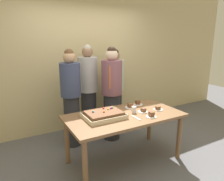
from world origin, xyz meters
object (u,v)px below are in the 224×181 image
object	(u,v)px
party_table	(124,120)
plated_slice_far_left	(130,106)
plated_slice_near_right	(158,109)
cake_server_utensil	(136,118)
plated_slice_far_right	(143,111)
person_green_shirt_behind	(115,88)
person_serving_front	(71,97)
drink_cup_nearest	(134,110)
sheet_cake	(104,115)
plated_slice_near_left	(151,115)
person_striped_tie_right	(112,93)
person_far_right_suit	(88,90)
plated_slice_center_front	(138,103)

from	to	relation	value
party_table	plated_slice_far_left	size ratio (longest dim) A/B	11.43
plated_slice_near_right	cake_server_utensil	bearing A→B (deg)	-167.64
plated_slice_far_right	party_table	bearing A→B (deg)	171.68
party_table	person_green_shirt_behind	xyz separation A→B (m)	(0.51, 1.17, 0.18)
plated_slice_far_right	person_serving_front	xyz separation A→B (m)	(-0.83, 0.90, 0.10)
drink_cup_nearest	person_green_shirt_behind	xyz separation A→B (m)	(0.34, 1.17, 0.04)
drink_cup_nearest	plated_slice_far_left	bearing A→B (deg)	71.69
cake_server_utensil	plated_slice_near_right	bearing A→B (deg)	12.36
party_table	sheet_cake	xyz separation A→B (m)	(-0.32, 0.04, 0.13)
plated_slice_near_left	plated_slice_far_left	distance (m)	0.49
plated_slice_far_left	plated_slice_far_right	bearing A→B (deg)	-76.16
person_striped_tie_right	drink_cup_nearest	bearing A→B (deg)	33.97
cake_server_utensil	person_serving_front	bearing A→B (deg)	119.76
plated_slice_near_right	drink_cup_nearest	size ratio (longest dim) A/B	1.50
sheet_cake	person_far_right_suit	world-z (taller)	person_far_right_suit
plated_slice_near_right	person_far_right_suit	size ratio (longest dim) A/B	0.09
plated_slice_far_right	plated_slice_center_front	distance (m)	0.36
person_striped_tie_right	cake_server_utensil	bearing A→B (deg)	28.65
plated_slice_near_left	drink_cup_nearest	world-z (taller)	drink_cup_nearest
drink_cup_nearest	person_far_right_suit	xyz separation A→B (m)	(-0.26, 1.13, 0.09)
cake_server_utensil	person_striped_tie_right	bearing A→B (deg)	82.37
plated_slice_far_left	person_far_right_suit	distance (m)	0.97
party_table	plated_slice_far_right	distance (m)	0.33
party_table	person_green_shirt_behind	distance (m)	1.29
drink_cup_nearest	person_striped_tie_right	xyz separation A→B (m)	(0.03, 0.75, 0.08)
plated_slice_near_right	person_far_right_suit	xyz separation A→B (m)	(-0.67, 1.20, 0.12)
person_striped_tie_right	person_far_right_suit	xyz separation A→B (m)	(-0.29, 0.38, 0.01)
drink_cup_nearest	person_serving_front	bearing A→B (deg)	128.89
person_far_right_suit	party_table	bearing A→B (deg)	16.52
plated_slice_near_right	plated_slice_center_front	distance (m)	0.39
party_table	drink_cup_nearest	size ratio (longest dim) A/B	17.15
sheet_cake	plated_slice_far_right	size ratio (longest dim) A/B	3.73
sheet_cake	plated_slice_near_left	xyz separation A→B (m)	(0.60, -0.31, -0.02)
sheet_cake	plated_slice_far_left	world-z (taller)	sheet_cake
sheet_cake	plated_slice_near_left	distance (m)	0.68
plated_slice_near_right	plated_slice_far_left	size ratio (longest dim) A/B	1.00
plated_slice_near_left	person_striped_tie_right	distance (m)	1.02
plated_slice_near_left	cake_server_utensil	xyz separation A→B (m)	(-0.21, 0.08, -0.02)
party_table	plated_slice_near_left	size ratio (longest dim) A/B	11.43
plated_slice_near_right	plated_slice_near_left	bearing A→B (deg)	-147.06
plated_slice_far_right	cake_server_utensil	distance (m)	0.27
plated_slice_near_right	person_serving_front	xyz separation A→B (m)	(-1.10, 0.93, 0.10)
party_table	person_serving_front	bearing A→B (deg)	121.55
sheet_cake	person_striped_tie_right	xyz separation A→B (m)	(0.51, 0.70, 0.09)
sheet_cake	plated_slice_near_right	world-z (taller)	sheet_cake
plated_slice_near_right	cake_server_utensil	distance (m)	0.51
cake_server_utensil	person_striped_tie_right	distance (m)	0.95
sheet_cake	plated_slice_near_right	size ratio (longest dim) A/B	3.73
party_table	sheet_cake	distance (m)	0.35
party_table	plated_slice_near_right	distance (m)	0.59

